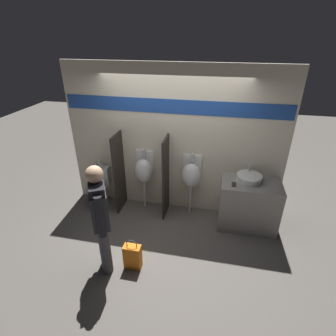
{
  "coord_description": "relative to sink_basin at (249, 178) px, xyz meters",
  "views": [
    {
      "loc": [
        0.81,
        -3.69,
        3.11
      ],
      "look_at": [
        0.0,
        0.17,
        1.05
      ],
      "focal_mm": 28.0,
      "sensor_mm": 36.0,
      "label": 1
    }
  ],
  "objects": [
    {
      "name": "urinal_near_counter",
      "position": [
        -1.88,
        0.12,
        -0.13
      ],
      "size": [
        0.36,
        0.28,
        1.2
      ],
      "color": "silver",
      "rests_on": "ground_plane"
    },
    {
      "name": "divider_mid",
      "position": [
        -1.44,
        0.0,
        -0.17
      ],
      "size": [
        0.03,
        0.49,
        1.53
      ],
      "color": "#28231E",
      "rests_on": "ground_plane"
    },
    {
      "name": "display_wall",
      "position": [
        -1.36,
        0.28,
        0.43
      ],
      "size": [
        3.91,
        0.07,
        2.7
      ],
      "color": "beige",
      "rests_on": "ground_plane"
    },
    {
      "name": "sink_basin",
      "position": [
        0.0,
        0.0,
        0.0
      ],
      "size": [
        0.42,
        0.42,
        0.25
      ],
      "color": "silver",
      "rests_on": "sink_counter"
    },
    {
      "name": "sink_counter",
      "position": [
        0.05,
        -0.06,
        -0.49
      ],
      "size": [
        0.99,
        0.62,
        0.88
      ],
      "color": "gray",
      "rests_on": "ground_plane"
    },
    {
      "name": "ground_plane",
      "position": [
        -1.36,
        -0.32,
        -0.93
      ],
      "size": [
        16.0,
        16.0,
        0.0
      ],
      "primitive_type": "plane",
      "color": "#5B5651"
    },
    {
      "name": "person_in_vest",
      "position": [
        -2.0,
        -1.47,
        0.04
      ],
      "size": [
        0.4,
        0.53,
        1.68
      ],
      "rotation": [
        0.0,
        0.0,
        2.08
      ],
      "color": "#3D3D42",
      "rests_on": "ground_plane"
    },
    {
      "name": "toilet",
      "position": [
        -2.77,
        -0.03,
        -0.61
      ],
      "size": [
        0.36,
        0.52,
        0.92
      ],
      "color": "silver",
      "rests_on": "ground_plane"
    },
    {
      "name": "divider_near_counter",
      "position": [
        -2.33,
        0.0,
        -0.17
      ],
      "size": [
        0.03,
        0.49,
        1.53
      ],
      "color": "#28231E",
      "rests_on": "ground_plane"
    },
    {
      "name": "cell_phone",
      "position": [
        -0.25,
        -0.19,
        -0.05
      ],
      "size": [
        0.07,
        0.14,
        0.01
      ],
      "color": "#232328",
      "rests_on": "sink_counter"
    },
    {
      "name": "shopping_bag",
      "position": [
        -1.63,
        -1.4,
        -0.73
      ],
      "size": [
        0.25,
        0.14,
        0.51
      ],
      "color": "orange",
      "rests_on": "ground_plane"
    },
    {
      "name": "urinal_far",
      "position": [
        -0.99,
        0.12,
        -0.13
      ],
      "size": [
        0.36,
        0.28,
        1.2
      ],
      "color": "silver",
      "rests_on": "ground_plane"
    }
  ]
}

